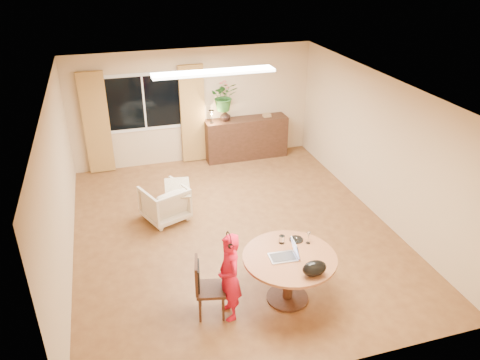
# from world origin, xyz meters

# --- Properties ---
(floor) EXTENTS (6.50, 6.50, 0.00)m
(floor) POSITION_xyz_m (0.00, 0.00, 0.00)
(floor) COLOR brown
(floor) RESTS_ON ground
(ceiling) EXTENTS (6.50, 6.50, 0.00)m
(ceiling) POSITION_xyz_m (0.00, 0.00, 2.60)
(ceiling) COLOR white
(ceiling) RESTS_ON wall_back
(wall_back) EXTENTS (5.50, 0.00, 5.50)m
(wall_back) POSITION_xyz_m (0.00, 3.25, 1.30)
(wall_back) COLOR #D5B48A
(wall_back) RESTS_ON floor
(wall_left) EXTENTS (0.00, 6.50, 6.50)m
(wall_left) POSITION_xyz_m (-2.75, 0.00, 1.30)
(wall_left) COLOR #D5B48A
(wall_left) RESTS_ON floor
(wall_right) EXTENTS (0.00, 6.50, 6.50)m
(wall_right) POSITION_xyz_m (2.75, 0.00, 1.30)
(wall_right) COLOR #D5B48A
(wall_right) RESTS_ON floor
(window) EXTENTS (1.70, 0.03, 1.30)m
(window) POSITION_xyz_m (-1.10, 3.23, 1.50)
(window) COLOR white
(window) RESTS_ON wall_back
(curtain_left) EXTENTS (0.55, 0.08, 2.25)m
(curtain_left) POSITION_xyz_m (-2.15, 3.15, 1.15)
(curtain_left) COLOR olive
(curtain_left) RESTS_ON wall_back
(curtain_right) EXTENTS (0.55, 0.08, 2.25)m
(curtain_right) POSITION_xyz_m (-0.05, 3.15, 1.15)
(curtain_right) COLOR olive
(curtain_right) RESTS_ON wall_back
(ceiling_panel) EXTENTS (2.20, 0.35, 0.05)m
(ceiling_panel) POSITION_xyz_m (0.00, 1.20, 2.57)
(ceiling_panel) COLOR white
(ceiling_panel) RESTS_ON ceiling
(dining_table) EXTENTS (1.31, 1.31, 0.75)m
(dining_table) POSITION_xyz_m (0.26, -1.96, 0.59)
(dining_table) COLOR brown
(dining_table) RESTS_ON floor
(dining_chair) EXTENTS (0.50, 0.47, 0.89)m
(dining_chair) POSITION_xyz_m (-0.86, -1.93, 0.45)
(dining_chair) COLOR black
(dining_chair) RESTS_ON floor
(child) EXTENTS (0.49, 0.35, 1.29)m
(child) POSITION_xyz_m (-0.63, -2.03, 0.65)
(child) COLOR red
(child) RESTS_ON floor
(laptop) EXTENTS (0.41, 0.29, 0.26)m
(laptop) POSITION_xyz_m (0.15, -1.96, 0.88)
(laptop) COLOR #B7B7BC
(laptop) RESTS_ON dining_table
(tumbler) EXTENTS (0.11, 0.11, 0.12)m
(tumbler) POSITION_xyz_m (0.27, -1.62, 0.81)
(tumbler) COLOR white
(tumbler) RESTS_ON dining_table
(wine_glass) EXTENTS (0.08, 0.08, 0.19)m
(wine_glass) POSITION_xyz_m (0.63, -1.74, 0.84)
(wine_glass) COLOR white
(wine_glass) RESTS_ON dining_table
(pot_lid) EXTENTS (0.25, 0.25, 0.03)m
(pot_lid) POSITION_xyz_m (0.50, -1.62, 0.76)
(pot_lid) COLOR white
(pot_lid) RESTS_ON dining_table
(handbag) EXTENTS (0.35, 0.22, 0.22)m
(handbag) POSITION_xyz_m (0.40, -2.43, 0.86)
(handbag) COLOR black
(handbag) RESTS_ON dining_table
(armchair) EXTENTS (0.95, 0.96, 0.68)m
(armchair) POSITION_xyz_m (-1.10, 0.74, 0.34)
(armchair) COLOR beige
(armchair) RESTS_ON floor
(throw) EXTENTS (0.51, 0.60, 0.03)m
(throw) POSITION_xyz_m (-0.85, 0.73, 0.69)
(throw) COLOR beige
(throw) RESTS_ON armchair
(sideboard) EXTENTS (1.94, 0.47, 0.97)m
(sideboard) POSITION_xyz_m (1.18, 3.01, 0.48)
(sideboard) COLOR black
(sideboard) RESTS_ON floor
(vase) EXTENTS (0.29, 0.29, 0.25)m
(vase) POSITION_xyz_m (0.68, 3.01, 1.09)
(vase) COLOR black
(vase) RESTS_ON sideboard
(bouquet) EXTENTS (0.64, 0.57, 0.66)m
(bouquet) POSITION_xyz_m (0.65, 3.01, 1.55)
(bouquet) COLOR #366B28
(bouquet) RESTS_ON vase
(book_stack) EXTENTS (0.20, 0.16, 0.08)m
(book_stack) POSITION_xyz_m (1.68, 3.01, 1.01)
(book_stack) COLOR #846243
(book_stack) RESTS_ON sideboard
(desk_lamp) EXTENTS (0.16, 0.16, 0.31)m
(desk_lamp) POSITION_xyz_m (0.34, 2.96, 1.13)
(desk_lamp) COLOR black
(desk_lamp) RESTS_ON sideboard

